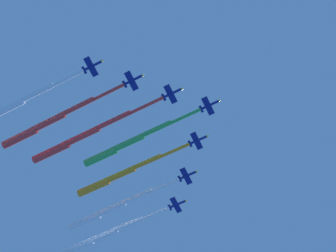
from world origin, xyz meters
name	(u,v)px	position (x,y,z in m)	size (l,w,h in m)	color
jet_lead	(127,144)	(-10.80, 17.84, 165.26)	(38.14, 59.80, 4.01)	navy
jet_port_inner	(119,175)	(-5.99, 34.10, 165.00)	(38.27, 59.16, 4.01)	navy
jet_starboard_inner	(80,138)	(-30.37, 24.94, 163.22)	(41.95, 65.91, 4.05)	navy
jet_port_mid	(109,210)	(-1.12, 51.58, 162.45)	(38.35, 60.42, 4.06)	navy
jet_starboard_mid	(47,123)	(-45.74, 25.60, 162.13)	(39.31, 62.13, 4.07)	navy
jet_port_outer	(102,236)	(3.58, 68.16, 163.79)	(38.63, 60.24, 3.97)	navy
jet_starboard_outer	(6,110)	(-63.11, 28.58, 161.65)	(39.68, 61.85, 3.95)	navy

